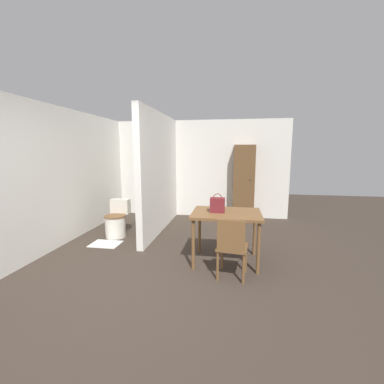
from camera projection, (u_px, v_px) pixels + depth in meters
ground_plane at (137, 298)px, 3.02m from camera, size 16.00×16.00×0.00m
wall_back at (192, 169)px, 6.79m from camera, size 4.95×0.12×2.50m
wall_left at (74, 175)px, 5.10m from camera, size 0.12×5.01×2.50m
partition_wall at (160, 173)px, 5.52m from camera, size 0.12×2.64×2.50m
dining_table at (226, 218)px, 3.91m from camera, size 1.04×0.81×0.79m
wooden_chair at (232, 246)px, 3.41m from camera, size 0.45×0.45×0.85m
toilet at (117, 221)px, 5.19m from camera, size 0.42×0.57×0.72m
handbag at (217, 205)px, 3.89m from camera, size 0.22×0.14×0.29m
wooden_cabinet at (244, 183)px, 6.37m from camera, size 0.51×0.39×1.86m
bath_mat at (106, 244)px, 4.76m from camera, size 0.53×0.40×0.01m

